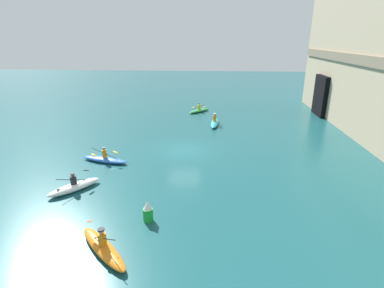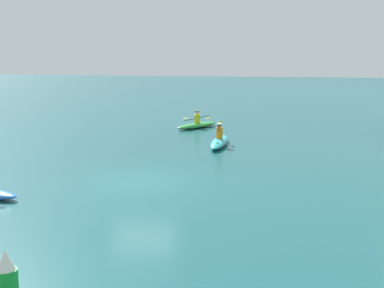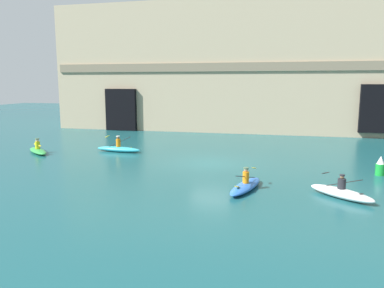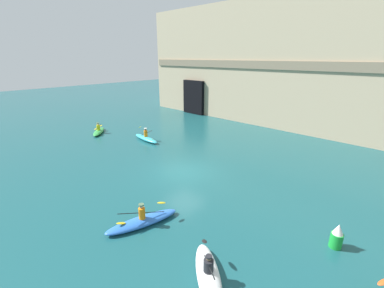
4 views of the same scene
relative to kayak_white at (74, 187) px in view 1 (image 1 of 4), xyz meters
name	(u,v)px [view 1 (image 1 of 4)]	position (x,y,z in m)	size (l,w,h in m)	color
ground_plane	(185,150)	(-7.10, 5.77, -0.25)	(120.00, 120.00, 0.00)	#195156
kayak_white	(74,187)	(0.00, 0.00, 0.00)	(2.92, 2.64, 1.10)	white
kayak_green	(199,110)	(-20.16, 6.26, -0.04)	(3.01, 2.71, 1.10)	green
kayak_blue	(105,159)	(-4.31, 0.30, -0.04)	(1.67, 3.62, 1.10)	blue
kayak_orange	(103,247)	(5.10, 3.57, -0.01)	(3.03, 3.04, 1.19)	orange
kayak_cyan	(215,123)	(-14.59, 8.13, -0.01)	(3.60, 1.01, 1.25)	#33B2C6
marker_buoy	(148,212)	(2.72, 4.96, 0.26)	(0.49, 0.49, 1.10)	green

